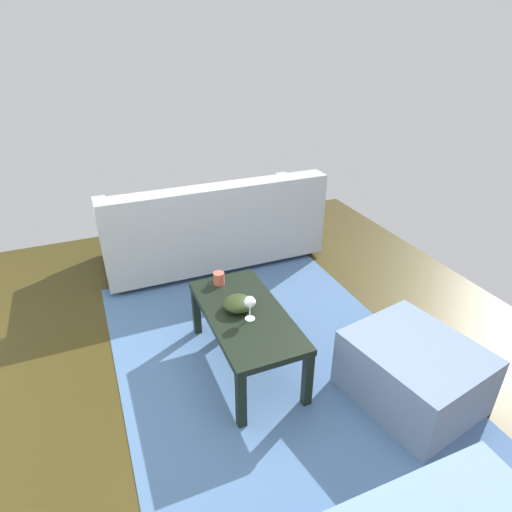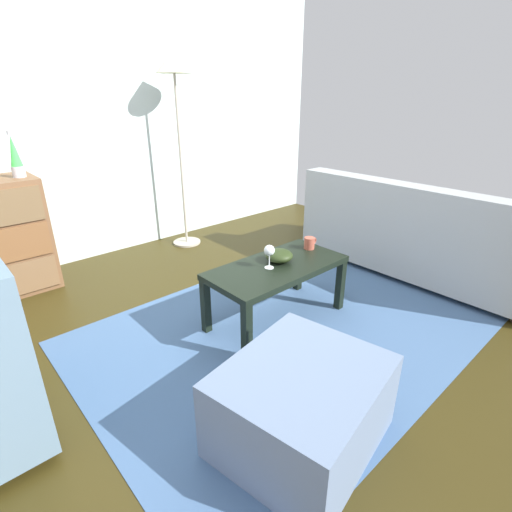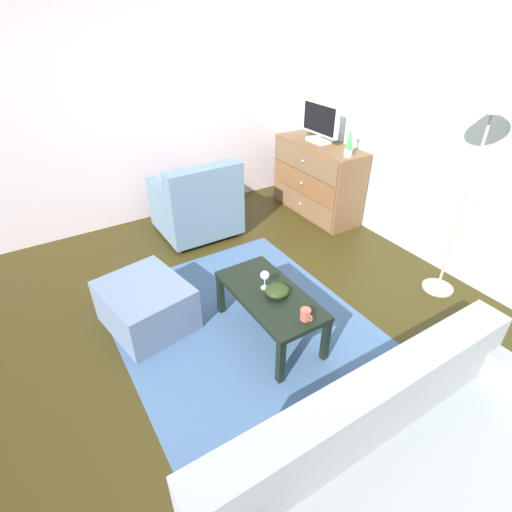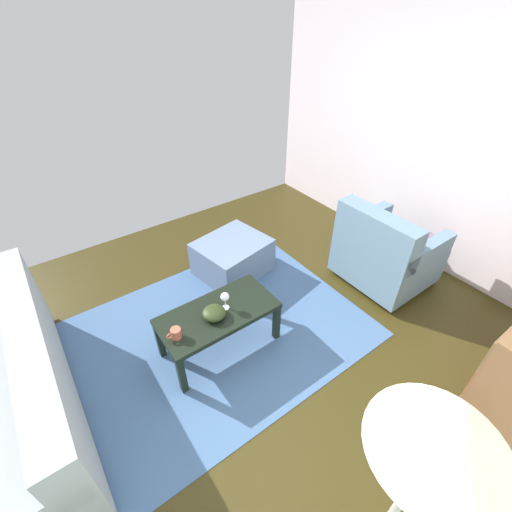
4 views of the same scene
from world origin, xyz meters
The scene contains 11 objects.
ground_plane centered at (0.00, 0.00, -0.03)m, with size 5.20×4.46×0.05m, color #32290E.
wall_accent_rear centered at (0.00, 1.99, 1.40)m, with size 5.20×0.12×2.79m, color silver.
area_rug centered at (0.20, -0.20, 0.00)m, with size 2.60×1.90×0.01m, color #3D5A81.
lava_lamp centered at (-0.82, 1.63, 1.03)m, with size 0.09×0.09×0.33m.
coffee_table centered at (0.21, -0.05, 0.36)m, with size 0.95×0.46×0.41m.
wine_glass centered at (0.14, -0.05, 0.53)m, with size 0.07×0.07×0.16m.
mug centered at (0.59, -0.01, 0.46)m, with size 0.11×0.08×0.08m.
bowl_decorative centered at (0.26, -0.02, 0.46)m, with size 0.18×0.18×0.08m, color #222F14.
couch_large centered at (1.69, -0.29, 0.31)m, with size 0.85×1.95×0.80m.
ottoman centered at (-0.42, -0.84, 0.19)m, with size 0.70×0.60×0.39m, color slate.
standing_lamp centered at (0.56, 1.63, 1.55)m, with size 0.32×0.32×1.80m.
Camera 2 is at (-1.43, -1.65, 1.44)m, focal length 26.78 mm.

